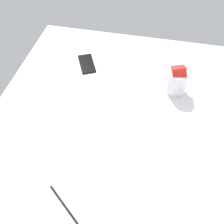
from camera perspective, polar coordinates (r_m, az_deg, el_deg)
bed_mattress at (r=117.01cm, az=18.60°, el=-10.85°), size 180.00×140.00×18.00cm
snack_cup at (r=123.63cm, az=13.27°, el=6.32°), size 9.52×9.06×14.56cm
cell_phone at (r=138.61cm, az=-5.21°, el=9.85°), size 12.17×15.56×0.80cm
charger_cable at (r=95.79cm, az=-9.76°, el=-18.34°), size 13.60×11.15×0.60cm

